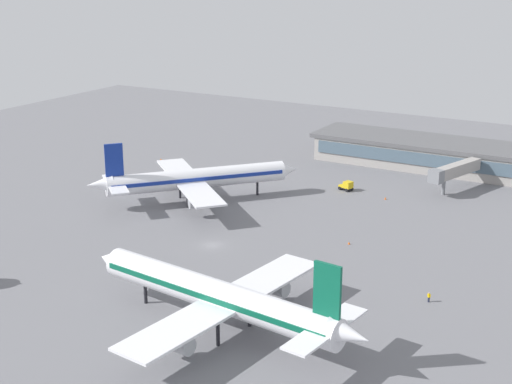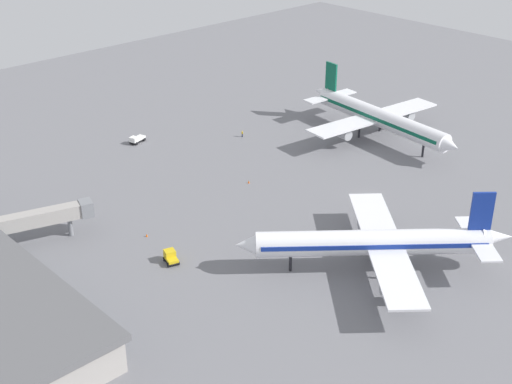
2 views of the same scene
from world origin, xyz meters
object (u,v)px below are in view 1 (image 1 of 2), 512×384
(safety_cone_near_gate, at_px, (161,159))
(safety_cone_far_side, at_px, (349,243))
(safety_cone_mid_apron, at_px, (385,198))
(airplane_distant, at_px, (195,179))
(airplane_at_gate, at_px, (219,296))
(baggage_tug, at_px, (347,186))
(ground_crew_worker, at_px, (429,297))

(safety_cone_near_gate, xyz_separation_m, safety_cone_far_side, (-70.72, 33.44, 0.00))
(safety_cone_far_side, bearing_deg, safety_cone_mid_apron, -82.64)
(airplane_distant, bearing_deg, safety_cone_near_gate, 89.76)
(airplane_at_gate, xyz_separation_m, baggage_tug, (11.75, -75.46, -4.45))
(ground_crew_worker, bearing_deg, safety_cone_mid_apron, 39.57)
(baggage_tug, xyz_separation_m, safety_cone_near_gate, (56.08, -0.52, -0.86))
(ground_crew_worker, bearing_deg, airplane_distant, 80.03)
(baggage_tug, relative_size, safety_cone_mid_apron, 6.04)
(safety_cone_mid_apron, bearing_deg, safety_cone_near_gate, -2.35)
(airplane_distant, height_order, baggage_tug, airplane_distant)
(airplane_at_gate, xyz_separation_m, safety_cone_near_gate, (67.83, -75.98, -5.31))
(airplane_at_gate, distance_m, baggage_tug, 76.50)
(ground_crew_worker, relative_size, safety_cone_far_side, 2.78)
(safety_cone_mid_apron, height_order, safety_cone_far_side, same)
(safety_cone_mid_apron, bearing_deg, airplane_distant, 31.62)
(safety_cone_far_side, bearing_deg, safety_cone_near_gate, -25.31)
(airplane_distant, relative_size, ground_crew_worker, 24.21)
(airplane_at_gate, relative_size, safety_cone_near_gate, 84.51)
(airplane_at_gate, relative_size, airplane_distant, 1.25)
(airplane_at_gate, bearing_deg, safety_cone_far_side, -86.91)
(baggage_tug, height_order, safety_cone_mid_apron, baggage_tug)
(airplane_distant, bearing_deg, ground_crew_worker, -70.57)
(airplane_at_gate, height_order, airplane_distant, airplane_at_gate)
(airplane_distant, distance_m, ground_crew_worker, 67.86)
(safety_cone_far_side, bearing_deg, baggage_tug, -66.03)
(airplane_at_gate, height_order, ground_crew_worker, airplane_at_gate)
(airplane_distant, xyz_separation_m, safety_cone_mid_apron, (-37.49, -23.09, -5.18))
(airplane_distant, distance_m, safety_cone_far_side, 42.47)
(ground_crew_worker, xyz_separation_m, safety_cone_near_gate, (92.14, -50.92, -0.55))
(ground_crew_worker, bearing_deg, baggage_tug, 47.37)
(ground_crew_worker, relative_size, safety_cone_near_gate, 2.78)
(safety_cone_mid_apron, bearing_deg, safety_cone_far_side, 97.36)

